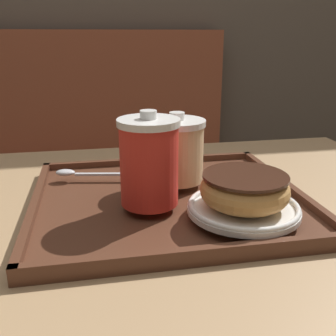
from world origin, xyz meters
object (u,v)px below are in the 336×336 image
(spoon, at_px, (79,173))
(coffee_cup_rear, at_px, (177,150))
(coffee_cup_front, at_px, (149,161))
(donut_chocolate_glazed, at_px, (245,189))

(spoon, bearing_deg, coffee_cup_rear, 172.41)
(coffee_cup_rear, bearing_deg, spoon, 162.09)
(coffee_cup_front, distance_m, donut_chocolate_glazed, 0.14)
(coffee_cup_front, xyz_separation_m, donut_chocolate_glazed, (0.13, -0.06, -0.03))
(spoon, bearing_deg, donut_chocolate_glazed, 149.51)
(donut_chocolate_glazed, height_order, spoon, donut_chocolate_glazed)
(coffee_cup_rear, relative_size, spoon, 0.75)
(coffee_cup_front, relative_size, donut_chocolate_glazed, 1.12)
(coffee_cup_rear, height_order, donut_chocolate_glazed, coffee_cup_rear)
(coffee_cup_front, relative_size, coffee_cup_rear, 1.18)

